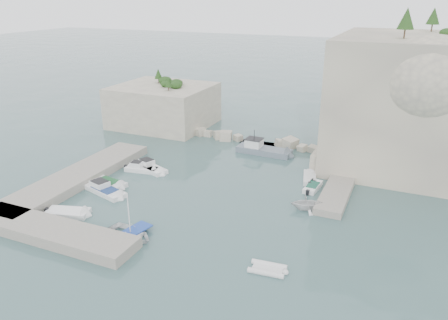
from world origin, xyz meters
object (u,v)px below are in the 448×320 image
at_px(motorboat_c, 108,185).
at_px(tender_east_c, 309,180).
at_px(tender_east_a, 306,209).
at_px(inflatable_dinghy, 267,271).
at_px(tender_east_d, 328,171).
at_px(motorboat_a, 151,170).
at_px(work_boat, 264,153).
at_px(motorboat_b, 142,171).
at_px(motorboat_e, 68,215).
at_px(rowboat, 131,237).
at_px(tender_east_b, 313,189).
at_px(motorboat_d, 105,193).

relative_size(motorboat_c, tender_east_c, 1.17).
bearing_deg(tender_east_a, inflatable_dinghy, 153.65).
distance_m(motorboat_c, tender_east_d, 28.37).
xyz_separation_m(inflatable_dinghy, tender_east_a, (0.32, 12.41, 0.00)).
bearing_deg(motorboat_a, work_boat, 68.14).
distance_m(motorboat_b, tender_east_c, 21.89).
bearing_deg(motorboat_e, inflatable_dinghy, -18.68).
bearing_deg(motorboat_a, motorboat_c, -86.79).
xyz_separation_m(rowboat, tender_east_c, (12.58, 20.59, 0.00)).
bearing_deg(motorboat_e, motorboat_c, 80.64).
bearing_deg(tender_east_b, motorboat_d, 121.12).
height_order(tender_east_c, work_boat, work_boat).
bearing_deg(tender_east_c, tender_east_b, -171.68).
bearing_deg(motorboat_b, inflatable_dinghy, -41.11).
relative_size(motorboat_d, work_boat, 0.75).
bearing_deg(motorboat_c, rowboat, -32.79).
distance_m(motorboat_d, tender_east_c, 25.12).
height_order(rowboat, tender_east_d, tender_east_d).
bearing_deg(tender_east_b, tender_east_d, -0.72).
bearing_deg(tender_east_d, inflatable_dinghy, 164.38).
bearing_deg(tender_east_d, motorboat_a, 97.77).
height_order(motorboat_a, motorboat_d, same).
height_order(motorboat_c, inflatable_dinghy, motorboat_c).
bearing_deg(work_boat, motorboat_d, -120.05).
distance_m(motorboat_d, tender_east_a, 23.41).
height_order(rowboat, tender_east_a, tender_east_a).
relative_size(motorboat_b, tender_east_b, 1.16).
height_order(motorboat_b, tender_east_a, tender_east_a).
relative_size(rowboat, tender_east_c, 1.06).
bearing_deg(tender_east_b, motorboat_e, 132.12).
bearing_deg(work_boat, motorboat_b, -132.02).
bearing_deg(tender_east_b, rowboat, 147.89).
bearing_deg(motorboat_e, motorboat_d, 72.44).
bearing_deg(motorboat_e, tender_east_a, 10.31).
xyz_separation_m(motorboat_a, rowboat, (7.57, -15.31, 0.00)).
height_order(motorboat_a, motorboat_c, motorboat_a).
distance_m(motorboat_c, tender_east_c, 25.09).
bearing_deg(motorboat_b, tender_east_d, 15.22).
bearing_deg(motorboat_c, inflatable_dinghy, -10.50).
relative_size(motorboat_a, inflatable_dinghy, 1.77).
bearing_deg(rowboat, tender_east_b, -25.06).
relative_size(motorboat_d, tender_east_b, 1.63).
distance_m(inflatable_dinghy, tender_east_b, 17.89).
height_order(motorboat_a, rowboat, motorboat_a).
xyz_separation_m(tender_east_a, tender_east_b, (-0.57, 5.47, 0.00)).
bearing_deg(motorboat_c, motorboat_b, 86.69).
distance_m(tender_east_b, tender_east_c, 2.74).
distance_m(motorboat_d, tender_east_d, 28.59).
bearing_deg(motorboat_d, work_boat, 74.29).
xyz_separation_m(inflatable_dinghy, tender_east_b, (-0.25, 17.88, 0.00)).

